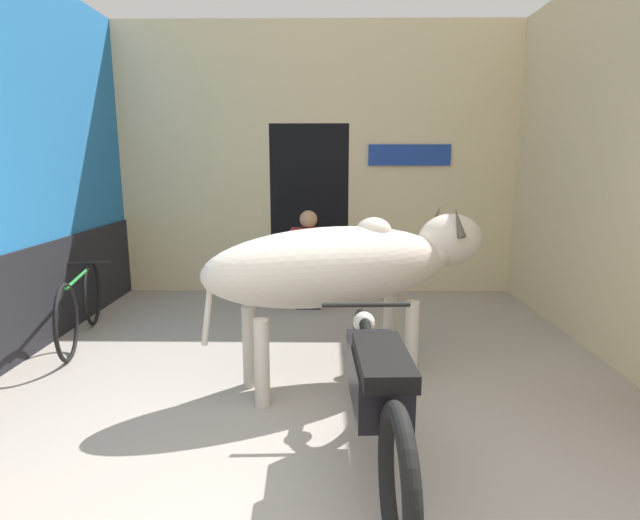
{
  "coord_description": "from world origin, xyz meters",
  "views": [
    {
      "loc": [
        0.12,
        -2.21,
        1.73
      ],
      "look_at": [
        0.07,
        1.95,
        0.9
      ],
      "focal_mm": 28.0,
      "sensor_mm": 36.0,
      "label": 1
    }
  ],
  "objects_px": {
    "motorcycle_near": "(376,389)",
    "bicycle": "(81,305)",
    "shopkeeper_seated": "(309,257)",
    "cow": "(349,265)",
    "plastic_stool": "(330,284)"
  },
  "relations": [
    {
      "from": "bicycle",
      "to": "cow",
      "type": "bearing_deg",
      "value": -18.41
    },
    {
      "from": "motorcycle_near",
      "to": "plastic_stool",
      "type": "bearing_deg",
      "value": 93.94
    },
    {
      "from": "motorcycle_near",
      "to": "bicycle",
      "type": "bearing_deg",
      "value": 142.89
    },
    {
      "from": "bicycle",
      "to": "plastic_stool",
      "type": "xyz_separation_m",
      "value": [
        2.43,
        1.42,
        -0.14
      ]
    },
    {
      "from": "motorcycle_near",
      "to": "cow",
      "type": "bearing_deg",
      "value": 95.3
    },
    {
      "from": "motorcycle_near",
      "to": "shopkeeper_seated",
      "type": "height_order",
      "value": "shopkeeper_seated"
    },
    {
      "from": "bicycle",
      "to": "shopkeeper_seated",
      "type": "relative_size",
      "value": 1.45
    },
    {
      "from": "cow",
      "to": "motorcycle_near",
      "type": "height_order",
      "value": "cow"
    },
    {
      "from": "cow",
      "to": "motorcycle_near",
      "type": "distance_m",
      "value": 1.26
    },
    {
      "from": "plastic_stool",
      "to": "cow",
      "type": "bearing_deg",
      "value": -86.76
    },
    {
      "from": "cow",
      "to": "shopkeeper_seated",
      "type": "distance_m",
      "value": 2.14
    },
    {
      "from": "shopkeeper_seated",
      "to": "plastic_stool",
      "type": "distance_m",
      "value": 0.5
    },
    {
      "from": "cow",
      "to": "plastic_stool",
      "type": "relative_size",
      "value": 5.87
    },
    {
      "from": "shopkeeper_seated",
      "to": "plastic_stool",
      "type": "xyz_separation_m",
      "value": [
        0.26,
        0.19,
        -0.38
      ]
    },
    {
      "from": "cow",
      "to": "bicycle",
      "type": "xyz_separation_m",
      "value": [
        -2.56,
        0.85,
        -0.58
      ]
    }
  ]
}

